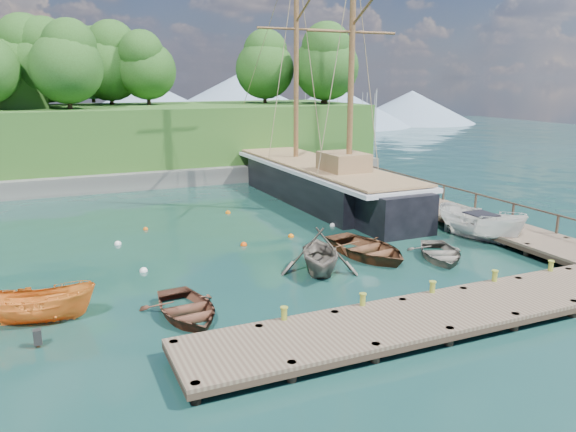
% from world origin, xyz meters
% --- Properties ---
extents(ground, '(160.00, 160.00, 0.00)m').
position_xyz_m(ground, '(0.00, 0.00, 0.00)').
color(ground, '#153728').
rests_on(ground, ground).
extents(dock_near, '(20.00, 3.20, 1.10)m').
position_xyz_m(dock_near, '(2.00, -6.50, 0.43)').
color(dock_near, brown).
rests_on(dock_near, ground).
extents(dock_east, '(3.20, 24.00, 1.10)m').
position_xyz_m(dock_east, '(11.50, 7.00, 0.43)').
color(dock_east, brown).
rests_on(dock_east, ground).
extents(bollard_0, '(0.26, 0.26, 0.45)m').
position_xyz_m(bollard_0, '(-4.00, -5.10, 0.00)').
color(bollard_0, olive).
rests_on(bollard_0, ground).
extents(bollard_1, '(0.26, 0.26, 0.45)m').
position_xyz_m(bollard_1, '(-1.00, -5.10, 0.00)').
color(bollard_1, olive).
rests_on(bollard_1, ground).
extents(bollard_2, '(0.26, 0.26, 0.45)m').
position_xyz_m(bollard_2, '(2.00, -5.10, 0.00)').
color(bollard_2, olive).
rests_on(bollard_2, ground).
extents(bollard_3, '(0.26, 0.26, 0.45)m').
position_xyz_m(bollard_3, '(5.00, -5.10, 0.00)').
color(bollard_3, olive).
rests_on(bollard_3, ground).
extents(bollard_4, '(0.26, 0.26, 0.45)m').
position_xyz_m(bollard_4, '(8.00, -5.10, 0.00)').
color(bollard_4, olive).
rests_on(bollard_4, ground).
extents(rowboat_0, '(3.10, 4.16, 0.83)m').
position_xyz_m(rowboat_0, '(-6.59, -2.24, 0.00)').
color(rowboat_0, '#543021').
rests_on(rowboat_0, ground).
extents(rowboat_1, '(4.69, 4.99, 2.11)m').
position_xyz_m(rowboat_1, '(-0.06, 0.14, 0.00)').
color(rowboat_1, '#6C6358').
rests_on(rowboat_1, ground).
extents(rowboat_2, '(4.27, 5.45, 1.03)m').
position_xyz_m(rowboat_2, '(3.05, 1.20, 0.00)').
color(rowboat_2, brown).
rests_on(rowboat_2, ground).
extents(rowboat_3, '(4.05, 4.58, 0.79)m').
position_xyz_m(rowboat_3, '(6.06, -0.49, 0.00)').
color(rowboat_3, '#686257').
rests_on(rowboat_3, ground).
extents(motorboat_orange, '(4.07, 2.28, 1.49)m').
position_xyz_m(motorboat_orange, '(-11.40, -0.66, 0.00)').
color(motorboat_orange, orange).
rests_on(motorboat_orange, ground).
extents(cabin_boat_white, '(3.16, 5.46, 1.99)m').
position_xyz_m(cabin_boat_white, '(10.00, 1.23, 0.00)').
color(cabin_boat_white, white).
rests_on(cabin_boat_white, ground).
extents(schooner, '(5.24, 27.38, 20.06)m').
position_xyz_m(schooner, '(6.65, 13.37, 1.11)').
color(schooner, black).
rests_on(schooner, ground).
extents(mooring_buoy_0, '(0.36, 0.36, 0.36)m').
position_xyz_m(mooring_buoy_0, '(-7.19, 3.30, 0.00)').
color(mooring_buoy_0, white).
rests_on(mooring_buoy_0, ground).
extents(mooring_buoy_1, '(0.34, 0.34, 0.34)m').
position_xyz_m(mooring_buoy_1, '(-1.79, 5.30, 0.00)').
color(mooring_buoy_1, '#F44E09').
rests_on(mooring_buoy_1, ground).
extents(mooring_buoy_2, '(0.32, 0.32, 0.32)m').
position_xyz_m(mooring_buoy_2, '(1.08, 5.78, 0.00)').
color(mooring_buoy_2, orange).
rests_on(mooring_buoy_2, ground).
extents(mooring_buoy_3, '(0.33, 0.33, 0.33)m').
position_xyz_m(mooring_buoy_3, '(4.22, 6.91, 0.00)').
color(mooring_buoy_3, silver).
rests_on(mooring_buoy_3, ground).
extents(mooring_buoy_4, '(0.28, 0.28, 0.28)m').
position_xyz_m(mooring_buoy_4, '(-5.87, 10.44, 0.00)').
color(mooring_buoy_4, '#D55910').
rests_on(mooring_buoy_4, ground).
extents(mooring_buoy_5, '(0.34, 0.34, 0.34)m').
position_xyz_m(mooring_buoy_5, '(-0.38, 12.35, 0.00)').
color(mooring_buoy_5, '#D06409').
rests_on(mooring_buoy_5, ground).
extents(mooring_buoy_6, '(0.36, 0.36, 0.36)m').
position_xyz_m(mooring_buoy_6, '(-7.69, 8.05, 0.00)').
color(mooring_buoy_6, white).
rests_on(mooring_buoy_6, ground).
extents(mooring_buoy_7, '(0.30, 0.30, 0.30)m').
position_xyz_m(mooring_buoy_7, '(1.14, 2.95, 0.00)').
color(mooring_buoy_7, '#D95117').
rests_on(mooring_buoy_7, ground).
extents(headland, '(51.00, 19.31, 12.90)m').
position_xyz_m(headland, '(-12.88, 31.36, 5.54)').
color(headland, '#474744').
rests_on(headland, ground).
extents(distant_ridge, '(117.00, 40.00, 10.00)m').
position_xyz_m(distant_ridge, '(4.30, 70.00, 4.35)').
color(distant_ridge, '#728CA5').
rests_on(distant_ridge, ground).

